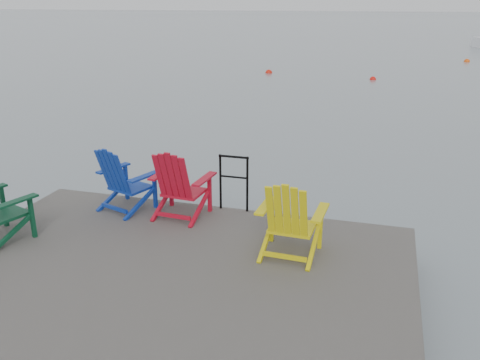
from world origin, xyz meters
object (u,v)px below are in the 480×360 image
(chair_red, at_px, (179,183))
(chair_yellow, at_px, (290,218))
(buoy_b, at_px, (269,73))
(buoy_a, at_px, (373,80))
(buoy_d, at_px, (467,62))
(chair_blue, at_px, (124,179))
(handrail, at_px, (234,178))

(chair_red, height_order, chair_yellow, chair_red)
(chair_yellow, relative_size, buoy_b, 2.90)
(buoy_a, distance_m, buoy_d, 11.06)
(chair_red, bearing_deg, chair_yellow, -18.89)
(buoy_a, distance_m, buoy_b, 5.54)
(buoy_b, bearing_deg, buoy_d, 38.66)
(chair_blue, xyz_separation_m, chair_red, (0.95, -0.01, 0.02))
(buoy_a, relative_size, buoy_b, 0.86)
(handrail, distance_m, buoy_b, 20.13)
(chair_blue, distance_m, chair_yellow, 2.91)
(chair_blue, height_order, chair_yellow, chair_yellow)
(chair_yellow, xyz_separation_m, buoy_b, (-5.15, 20.99, -1.04))
(buoy_b, bearing_deg, handrail, -78.49)
(chair_yellow, bearing_deg, buoy_a, 91.86)
(chair_blue, xyz_separation_m, chair_yellow, (2.80, -0.81, 0.01))
(handrail, height_order, buoy_a, handrail)
(chair_yellow, distance_m, buoy_d, 30.25)
(handrail, distance_m, chair_yellow, 1.72)
(chair_blue, bearing_deg, chair_yellow, 2.75)
(buoy_a, height_order, buoy_b, buoy_b)
(chair_red, relative_size, buoy_b, 2.94)
(handrail, distance_m, buoy_d, 29.23)
(buoy_a, xyz_separation_m, buoy_d, (5.41, 9.64, 0.00))
(chair_yellow, xyz_separation_m, buoy_a, (0.30, 20.04, -1.04))
(chair_yellow, bearing_deg, chair_red, 159.52)
(buoy_a, bearing_deg, chair_yellow, -90.87)
(chair_red, xyz_separation_m, buoy_b, (-3.30, 20.19, -1.04))
(handrail, height_order, buoy_d, handrail)
(chair_yellow, bearing_deg, buoy_b, 106.52)
(handrail, bearing_deg, chair_blue, -163.86)
(chair_red, bearing_deg, chair_blue, -176.41)
(chair_yellow, bearing_deg, chair_blue, 166.65)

